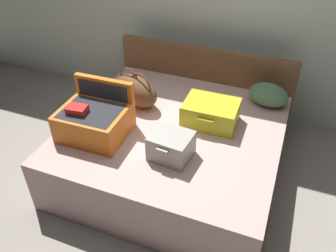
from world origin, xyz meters
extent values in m
plane|color=gray|center=(0.00, 0.00, 0.00)|extent=(12.00, 12.00, 0.00)
cube|color=#BC9993|center=(0.00, 0.40, 0.25)|extent=(1.82, 1.75, 0.50)
cube|color=brown|center=(0.00, 1.31, 0.43)|extent=(1.85, 0.08, 0.85)
cube|color=#D16619|center=(-0.57, 0.05, 0.62)|extent=(0.54, 0.43, 0.24)
cube|color=#28282D|center=(-0.57, 0.05, 0.66)|extent=(0.47, 0.38, 0.17)
cube|color=#B21E19|center=(-0.66, -0.01, 0.77)|extent=(0.17, 0.13, 0.06)
cube|color=#D16619|center=(-0.58, 0.28, 0.71)|extent=(0.53, 0.06, 0.42)
cube|color=#28282D|center=(-0.58, 0.25, 0.71)|extent=(0.45, 0.02, 0.36)
cube|color=gold|center=(0.27, 0.58, 0.57)|extent=(0.46, 0.35, 0.14)
cube|color=#28282D|center=(0.27, 0.58, 0.60)|extent=(0.41, 0.31, 0.10)
cube|color=#99999E|center=(0.20, 0.54, 0.66)|extent=(0.10, 0.09, 0.04)
cube|color=#1E33A5|center=(0.34, 0.62, 0.66)|extent=(0.11, 0.13, 0.05)
cube|color=gold|center=(0.27, 0.58, 0.68)|extent=(0.46, 0.35, 0.06)
cube|color=gold|center=(0.28, 0.39, 0.65)|extent=(0.14, 0.03, 0.02)
cube|color=gray|center=(0.12, 0.04, 0.58)|extent=(0.33, 0.29, 0.16)
cube|color=#28282D|center=(0.12, 0.04, 0.61)|extent=(0.29, 0.26, 0.11)
cube|color=#B21E19|center=(0.06, 0.01, 0.68)|extent=(0.10, 0.12, 0.04)
cube|color=gray|center=(0.12, 0.04, 0.69)|extent=(0.33, 0.29, 0.04)
cube|color=gray|center=(0.10, -0.11, 0.67)|extent=(0.09, 0.03, 0.02)
ellipsoid|color=brown|center=(-0.46, 0.62, 0.64)|extent=(0.55, 0.42, 0.28)
torus|color=brown|center=(-0.53, 0.65, 0.72)|extent=(0.25, 0.11, 0.26)
torus|color=brown|center=(-0.39, 0.59, 0.72)|extent=(0.25, 0.11, 0.26)
ellipsoid|color=#4C724C|center=(0.69, 1.06, 0.61)|extent=(0.41, 0.32, 0.21)
camera|label=1|loc=(0.84, -1.85, 2.29)|focal=36.99mm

